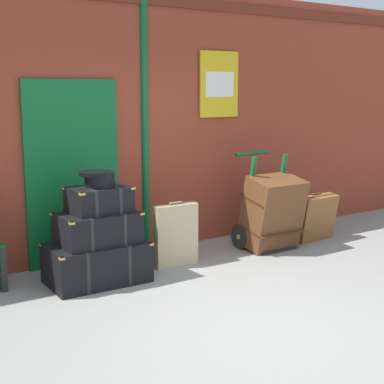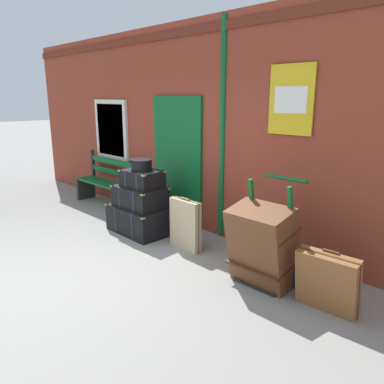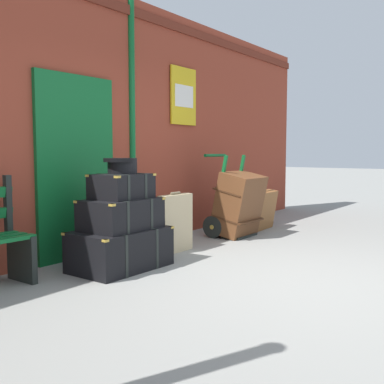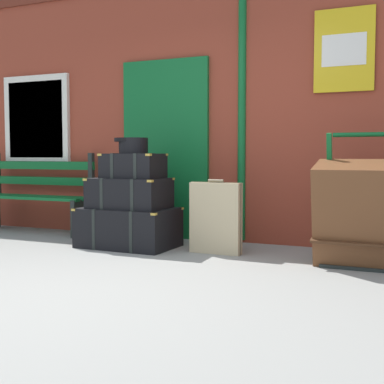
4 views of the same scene
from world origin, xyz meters
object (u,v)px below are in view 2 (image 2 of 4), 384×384
(steamer_trunk_top, at_px, (142,179))
(round_hatbox, at_px, (141,164))
(suitcase_oxblood, at_px, (185,225))
(platform_bench, at_px, (108,183))
(steamer_trunk_middle, at_px, (140,197))
(suitcase_brown, at_px, (327,282))
(steamer_trunk_base, at_px, (140,219))
(porters_trolley, at_px, (270,257))
(large_brown_trunk, at_px, (263,245))

(steamer_trunk_top, xyz_separation_m, round_hatbox, (-0.00, -0.01, 0.23))
(suitcase_oxblood, bearing_deg, platform_bench, 170.41)
(steamer_trunk_middle, distance_m, suitcase_brown, 3.11)
(steamer_trunk_base, bearing_deg, steamer_trunk_middle, -0.84)
(steamer_trunk_base, distance_m, suitcase_brown, 3.12)
(porters_trolley, xyz_separation_m, suitcase_brown, (0.77, -0.17, 0.04))
(porters_trolley, relative_size, large_brown_trunk, 1.26)
(suitcase_oxblood, relative_size, suitcase_brown, 1.16)
(suitcase_oxblood, bearing_deg, steamer_trunk_top, -179.31)
(steamer_trunk_base, bearing_deg, round_hatbox, 16.26)
(porters_trolley, bearing_deg, suitcase_oxblood, -177.19)
(large_brown_trunk, bearing_deg, steamer_trunk_top, 177.59)
(steamer_trunk_base, relative_size, suitcase_brown, 1.59)
(steamer_trunk_middle, xyz_separation_m, porters_trolley, (2.33, 0.10, -0.31))
(large_brown_trunk, distance_m, suitcase_brown, 0.79)
(steamer_trunk_base, xyz_separation_m, porters_trolley, (2.35, 0.10, 0.06))
(large_brown_trunk, distance_m, suitcase_oxblood, 1.37)
(steamer_trunk_middle, distance_m, porters_trolley, 2.35)
(platform_bench, xyz_separation_m, porters_trolley, (4.00, -0.38, -0.17))
(round_hatbox, bearing_deg, steamer_trunk_base, -163.74)
(steamer_trunk_base, height_order, steamer_trunk_top, steamer_trunk_top)
(platform_bench, height_order, large_brown_trunk, platform_bench)
(porters_trolley, height_order, suitcase_oxblood, porters_trolley)
(platform_bench, distance_m, steamer_trunk_base, 1.74)
(round_hatbox, xyz_separation_m, suitcase_oxblood, (0.94, 0.02, -0.74))
(steamer_trunk_base, height_order, large_brown_trunk, large_brown_trunk)
(round_hatbox, relative_size, large_brown_trunk, 0.38)
(steamer_trunk_base, height_order, steamer_trunk_middle, steamer_trunk_middle)
(platform_bench, relative_size, large_brown_trunk, 1.68)
(large_brown_trunk, relative_size, suitcase_brown, 1.48)
(round_hatbox, height_order, suitcase_oxblood, round_hatbox)
(steamer_trunk_top, bearing_deg, porters_trolley, 1.94)
(steamer_trunk_base, relative_size, steamer_trunk_middle, 1.25)
(round_hatbox, distance_m, suitcase_brown, 3.17)
(large_brown_trunk, xyz_separation_m, suitcase_brown, (0.77, 0.00, -0.16))
(steamer_trunk_base, xyz_separation_m, suitcase_oxblood, (0.99, 0.03, 0.15))
(suitcase_oxblood, distance_m, suitcase_brown, 2.13)
(suitcase_brown, bearing_deg, round_hatbox, 178.33)
(steamer_trunk_top, relative_size, large_brown_trunk, 0.66)
(platform_bench, bearing_deg, steamer_trunk_top, -15.00)
(round_hatbox, relative_size, porters_trolley, 0.30)
(platform_bench, bearing_deg, suitcase_brown, -6.62)
(steamer_trunk_top, bearing_deg, suitcase_oxblood, 0.69)
(platform_bench, xyz_separation_m, steamer_trunk_base, (1.66, -0.48, -0.23))
(steamer_trunk_top, relative_size, suitcase_oxblood, 0.83)
(round_hatbox, bearing_deg, suitcase_brown, -1.67)
(steamer_trunk_middle, distance_m, round_hatbox, 0.52)
(platform_bench, bearing_deg, suitcase_oxblood, -9.59)
(suitcase_oxblood, bearing_deg, steamer_trunk_base, -178.12)
(steamer_trunk_top, bearing_deg, steamer_trunk_middle, -148.86)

